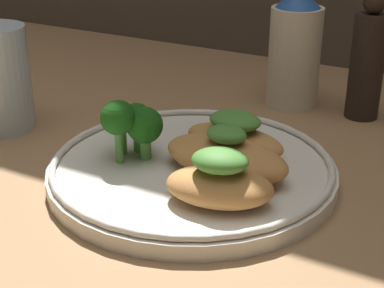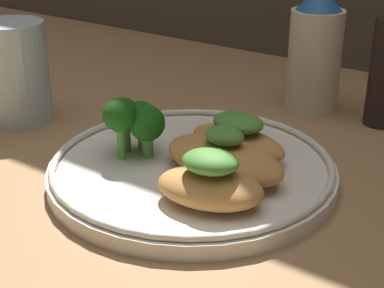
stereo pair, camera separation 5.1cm
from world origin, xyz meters
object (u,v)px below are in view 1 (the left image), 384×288
(sauce_bottle, at_px, (295,49))
(pepper_grinder, at_px, (367,62))
(broccoli_bunch, at_px, (131,121))
(plate, at_px, (192,169))

(sauce_bottle, xyz_separation_m, pepper_grinder, (0.08, 0.00, -0.00))
(sauce_bottle, bearing_deg, broccoli_bunch, -105.49)
(broccoli_bunch, height_order, pepper_grinder, pepper_grinder)
(plate, distance_m, pepper_grinder, 0.25)
(broccoli_bunch, xyz_separation_m, sauce_bottle, (0.07, 0.24, 0.02))
(broccoli_bunch, distance_m, pepper_grinder, 0.28)
(plate, relative_size, broccoli_bunch, 4.42)
(plate, bearing_deg, broccoli_bunch, -167.78)
(broccoli_bunch, height_order, sauce_bottle, sauce_bottle)
(broccoli_bunch, relative_size, pepper_grinder, 0.41)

